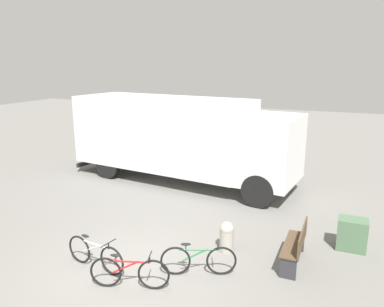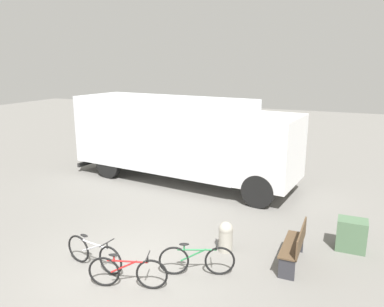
% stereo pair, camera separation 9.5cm
% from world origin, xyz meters
% --- Properties ---
extents(ground_plane, '(60.00, 60.00, 0.00)m').
position_xyz_m(ground_plane, '(0.00, 0.00, 0.00)').
color(ground_plane, slate).
extents(delivery_truck, '(8.88, 3.47, 3.13)m').
position_xyz_m(delivery_truck, '(-1.68, 6.22, 1.77)').
color(delivery_truck, silver).
rests_on(delivery_truck, ground).
extents(park_bench, '(0.41, 1.41, 0.91)m').
position_xyz_m(park_bench, '(3.30, 1.64, 0.49)').
color(park_bench, brown).
rests_on(park_bench, ground).
extents(bicycle_near, '(1.62, 0.44, 0.74)m').
position_xyz_m(bicycle_near, '(-0.76, -0.25, 0.35)').
color(bicycle_near, black).
rests_on(bicycle_near, ground).
extents(bicycle_middle, '(1.57, 0.61, 0.74)m').
position_xyz_m(bicycle_middle, '(0.33, -0.59, 0.35)').
color(bicycle_middle, black).
rests_on(bicycle_middle, ground).
extents(bicycle_far, '(1.52, 0.71, 0.74)m').
position_xyz_m(bicycle_far, '(1.43, 0.40, 0.35)').
color(bicycle_far, black).
rests_on(bicycle_far, ground).
extents(bollard_near_bench, '(0.35, 0.35, 0.75)m').
position_xyz_m(bollard_near_bench, '(1.67, 1.64, 0.40)').
color(bollard_near_bench, '#9E998C').
rests_on(bollard_near_bench, ground).
extents(utility_box, '(0.68, 0.49, 0.78)m').
position_xyz_m(utility_box, '(4.44, 2.90, 0.39)').
color(utility_box, '#4C6B4C').
rests_on(utility_box, ground).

